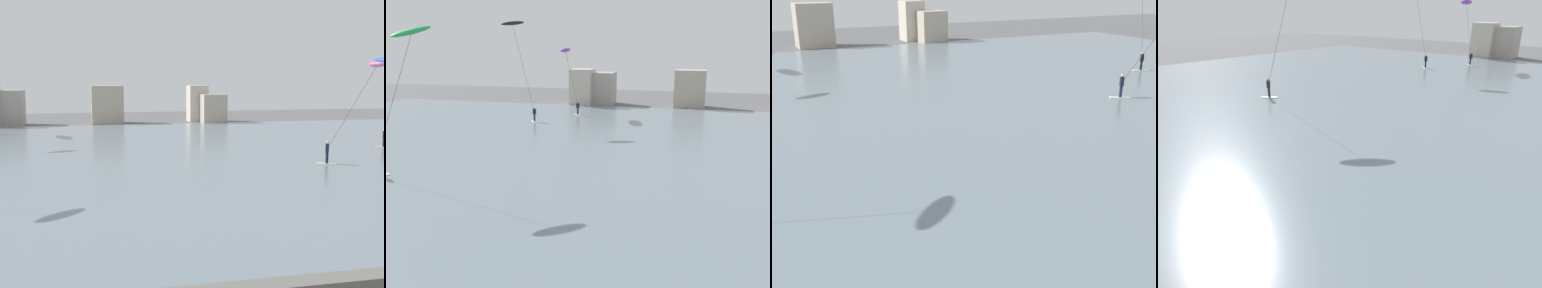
% 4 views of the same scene
% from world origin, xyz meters
% --- Properties ---
extents(water_bay, '(84.00, 52.00, 0.10)m').
position_xyz_m(water_bay, '(0.00, 30.26, 0.05)').
color(water_bay, slate).
rests_on(water_bay, ground).
extents(far_shore_buildings, '(32.39, 5.61, 5.08)m').
position_xyz_m(far_shore_buildings, '(-0.08, 58.87, 2.38)').
color(far_shore_buildings, beige).
rests_on(far_shore_buildings, ground).
extents(kitesurfer_pink, '(3.39, 4.69, 7.16)m').
position_xyz_m(kitesurfer_pink, '(16.43, 21.37, 6.21)').
color(kitesurfer_pink, silver).
rests_on(kitesurfer_pink, water_bay).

